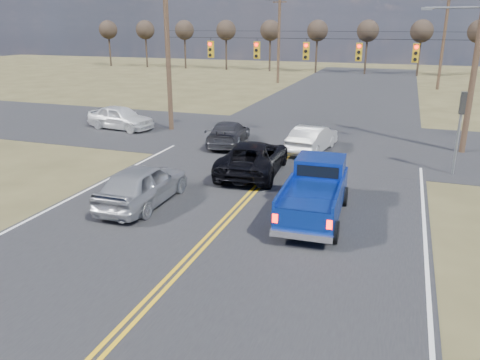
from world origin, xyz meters
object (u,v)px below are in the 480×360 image
(dgrey_car_queue, at_px, (229,133))
(white_car_queue, at_px, (312,138))
(black_suv, at_px, (253,157))
(cross_car_west, at_px, (120,117))
(silver_suv, at_px, (143,184))
(pickup_truck, at_px, (315,193))

(dgrey_car_queue, bearing_deg, white_car_queue, 172.24)
(black_suv, relative_size, cross_car_west, 1.20)
(cross_car_west, bearing_deg, black_suv, -110.80)
(silver_suv, relative_size, dgrey_car_queue, 1.02)
(pickup_truck, relative_size, silver_suv, 1.11)
(silver_suv, bearing_deg, white_car_queue, -115.60)
(pickup_truck, bearing_deg, white_car_queue, 99.12)
(black_suv, xyz_separation_m, cross_car_west, (-11.50, 6.50, 0.01))
(black_suv, height_order, cross_car_west, cross_car_west)
(silver_suv, xyz_separation_m, dgrey_car_queue, (-0.21, 10.14, -0.14))
(dgrey_car_queue, distance_m, cross_car_west, 8.57)
(black_suv, bearing_deg, dgrey_car_queue, -62.00)
(pickup_truck, relative_size, dgrey_car_queue, 1.12)
(white_car_queue, xyz_separation_m, dgrey_car_queue, (-4.96, -0.10, -0.04))
(dgrey_car_queue, height_order, cross_car_west, cross_car_west)
(dgrey_car_queue, bearing_deg, pickup_truck, 117.48)
(pickup_truck, xyz_separation_m, dgrey_car_queue, (-6.84, 9.28, -0.27))
(black_suv, relative_size, dgrey_car_queue, 1.18)
(white_car_queue, relative_size, dgrey_car_queue, 0.94)
(black_suv, xyz_separation_m, dgrey_car_queue, (-3.09, 4.87, -0.09))
(silver_suv, bearing_deg, dgrey_car_queue, -89.52)
(pickup_truck, xyz_separation_m, silver_suv, (-6.64, -0.86, -0.14))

